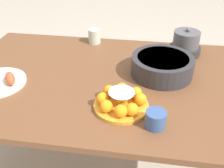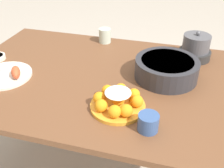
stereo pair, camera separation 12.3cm
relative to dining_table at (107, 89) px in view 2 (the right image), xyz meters
The scene contains 8 objects.
ground_plane 0.63m from the dining_table, ahead, with size 12.00×12.00×0.00m, color #B2A899.
dining_table is the anchor object (origin of this frame).
cake_plate 0.28m from the dining_table, 63.55° to the right, with size 0.24×0.24×0.09m.
serving_bowl 0.33m from the dining_table, 14.69° to the left, with size 0.32×0.32×0.10m.
seafood_platter 0.54m from the dining_table, 164.76° to the right, with size 0.28×0.28×0.07m.
cup_near 0.44m from the dining_table, 51.70° to the right, with size 0.08×0.08×0.07m.
cup_far 0.46m from the dining_table, 108.35° to the left, with size 0.08×0.08×0.09m.
warming_pot 0.57m from the dining_table, 38.34° to the left, with size 0.18×0.18×0.17m.
Camera 2 is at (0.34, -1.11, 1.42)m, focal length 42.00 mm.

